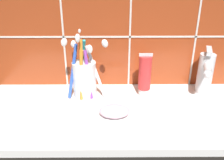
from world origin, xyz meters
The scene contains 6 objects.
sink_counter centered at (0.00, 0.00, 1.00)cm, with size 77.29×31.12×2.00cm, color white.
tile_wall_backsplash centered at (0.01, 15.80, 23.05)cm, with size 87.29×1.72×46.08cm.
toothbrush_cup centered at (-11.16, 8.13, 8.04)cm, with size 12.95×13.41×19.25cm.
toothpaste_tube centered at (5.93, 8.08, 8.31)cm, with size 3.72×3.54×12.81cm.
sink_faucet centered at (23.62, 9.53, 8.57)cm, with size 5.37×11.03×13.40cm.
soap_bar centered at (-2.80, -2.84, 3.36)cm, with size 7.68×5.56×2.71cm, color #DBB2C6.
Camera 1 is at (-3.78, -56.01, 37.24)cm, focal length 40.00 mm.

